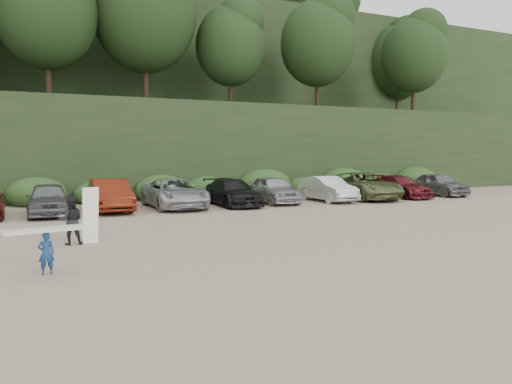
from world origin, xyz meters
TOP-DOWN VIEW (x-y plane):
  - ground at (0.00, 0.00)m, footprint 120.00×120.00m
  - hillside_backdrop at (-0.26, 35.93)m, footprint 90.00×41.50m
  - parked_cars at (1.10, 10.13)m, footprint 37.13×5.88m
  - child_surfer at (-5.70, -1.93)m, footprint 1.86×0.82m
  - adult_surfer at (-4.79, 1.81)m, footprint 1.22×0.65m

SIDE VIEW (x-z plane):
  - ground at x=0.00m, z-range 0.00..0.00m
  - child_surfer at x=-5.70m, z-range 0.19..1.28m
  - parked_cars at x=1.10m, z-range -0.06..1.55m
  - adult_surfer at x=-4.79m, z-range -0.12..1.63m
  - hillside_backdrop at x=-0.26m, z-range -2.78..25.22m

